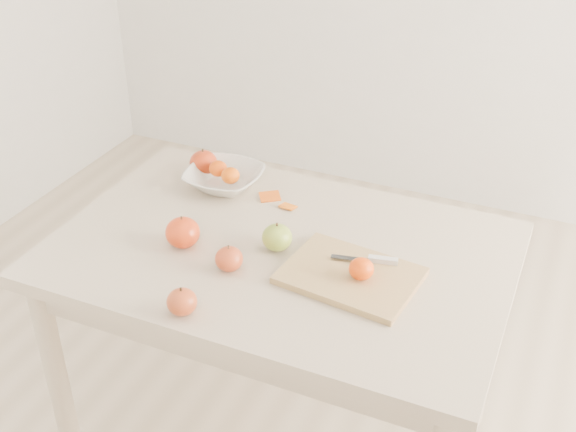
% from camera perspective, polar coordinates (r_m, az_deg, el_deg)
% --- Properties ---
extents(table, '(1.20, 0.80, 0.75)m').
position_cam_1_polar(table, '(1.97, -0.59, -4.88)').
color(table, '#C4AF94').
rests_on(table, ground).
extents(cutting_board, '(0.35, 0.28, 0.02)m').
position_cam_1_polar(cutting_board, '(1.80, 4.95, -4.72)').
color(cutting_board, tan).
rests_on(cutting_board, table).
extents(board_tangerine, '(0.06, 0.06, 0.05)m').
position_cam_1_polar(board_tangerine, '(1.77, 5.81, -4.17)').
color(board_tangerine, '#DC4307').
rests_on(board_tangerine, cutting_board).
extents(fruit_bowl, '(0.23, 0.23, 0.06)m').
position_cam_1_polar(fruit_bowl, '(2.19, -5.06, 2.97)').
color(fruit_bowl, silver).
rests_on(fruit_bowl, table).
extents(bowl_tangerine_near, '(0.06, 0.06, 0.05)m').
position_cam_1_polar(bowl_tangerine_near, '(2.20, -5.55, 3.76)').
color(bowl_tangerine_near, '#D95407').
rests_on(bowl_tangerine_near, fruit_bowl).
extents(bowl_tangerine_far, '(0.06, 0.06, 0.05)m').
position_cam_1_polar(bowl_tangerine_far, '(2.16, -4.58, 3.21)').
color(bowl_tangerine_far, orange).
rests_on(bowl_tangerine_far, fruit_bowl).
extents(orange_peel_a, '(0.07, 0.07, 0.01)m').
position_cam_1_polar(orange_peel_a, '(2.13, -1.44, 1.45)').
color(orange_peel_a, '#C44D0D').
rests_on(orange_peel_a, table).
extents(orange_peel_b, '(0.05, 0.04, 0.01)m').
position_cam_1_polar(orange_peel_b, '(2.09, -0.00, 0.71)').
color(orange_peel_b, orange).
rests_on(orange_peel_b, table).
extents(paring_knife, '(0.17, 0.06, 0.01)m').
position_cam_1_polar(paring_knife, '(1.84, 7.08, -3.45)').
color(paring_knife, silver).
rests_on(paring_knife, cutting_board).
extents(apple_green, '(0.08, 0.08, 0.07)m').
position_cam_1_polar(apple_green, '(1.89, -0.87, -1.70)').
color(apple_green, olive).
rests_on(apple_green, table).
extents(apple_red_e, '(0.07, 0.07, 0.06)m').
position_cam_1_polar(apple_red_e, '(1.82, -4.68, -3.40)').
color(apple_red_e, maroon).
rests_on(apple_red_e, table).
extents(apple_red_c, '(0.07, 0.07, 0.06)m').
position_cam_1_polar(apple_red_c, '(1.69, -8.38, -6.72)').
color(apple_red_c, maroon).
rests_on(apple_red_c, table).
extents(apple_red_b, '(0.09, 0.09, 0.08)m').
position_cam_1_polar(apple_red_b, '(1.92, -8.32, -1.30)').
color(apple_red_b, '#A60A0B').
rests_on(apple_red_b, table).
extents(apple_red_a, '(0.09, 0.09, 0.08)m').
position_cam_1_polar(apple_red_a, '(2.27, -6.70, 4.20)').
color(apple_red_a, maroon).
rests_on(apple_red_a, table).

